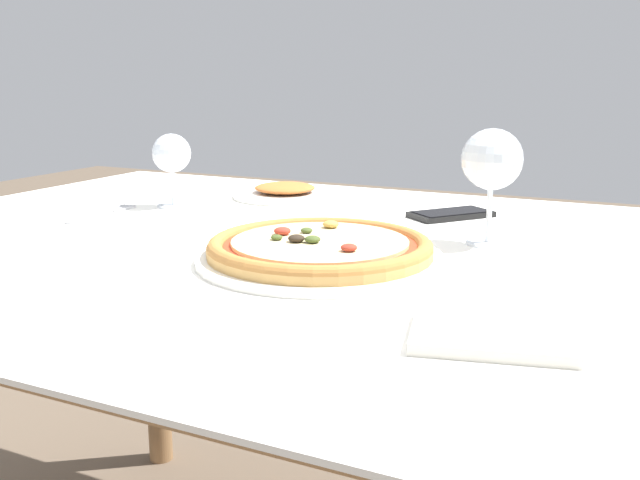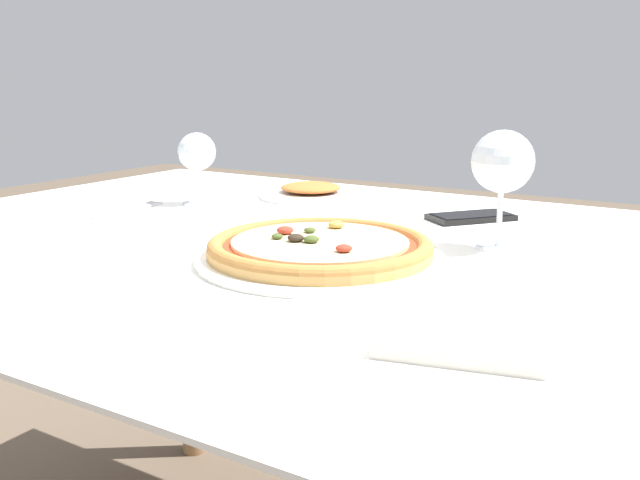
% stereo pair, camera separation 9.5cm
% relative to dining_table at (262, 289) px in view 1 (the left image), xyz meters
% --- Properties ---
extents(dining_table, '(1.35, 1.07, 0.74)m').
position_rel_dining_table_xyz_m(dining_table, '(0.00, 0.00, 0.00)').
color(dining_table, '#997047').
rests_on(dining_table, ground_plane).
extents(pizza_plate, '(0.33, 0.33, 0.04)m').
position_rel_dining_table_xyz_m(pizza_plate, '(0.14, -0.08, 0.10)').
color(pizza_plate, white).
rests_on(pizza_plate, dining_table).
extents(fork, '(0.03, 0.17, 0.00)m').
position_rel_dining_table_xyz_m(fork, '(-0.35, 0.04, 0.08)').
color(fork, silver).
rests_on(fork, dining_table).
extents(wine_glass_far_left, '(0.09, 0.09, 0.17)m').
position_rel_dining_table_xyz_m(wine_glass_far_left, '(0.32, 0.11, 0.20)').
color(wine_glass_far_left, silver).
rests_on(wine_glass_far_left, dining_table).
extents(wine_glass_far_right, '(0.07, 0.07, 0.14)m').
position_rel_dining_table_xyz_m(wine_glass_far_right, '(-0.29, 0.16, 0.18)').
color(wine_glass_far_right, silver).
rests_on(wine_glass_far_right, dining_table).
extents(cell_phone, '(0.14, 0.16, 0.01)m').
position_rel_dining_table_xyz_m(cell_phone, '(0.22, 0.29, 0.09)').
color(cell_phone, black).
rests_on(cell_phone, dining_table).
extents(side_plate, '(0.21, 0.21, 0.03)m').
position_rel_dining_table_xyz_m(side_plate, '(-0.15, 0.35, 0.09)').
color(side_plate, white).
rests_on(side_plate, dining_table).
extents(napkin_folded, '(0.17, 0.14, 0.01)m').
position_rel_dining_table_xyz_m(napkin_folded, '(0.41, -0.27, 0.09)').
color(napkin_folded, silver).
rests_on(napkin_folded, dining_table).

